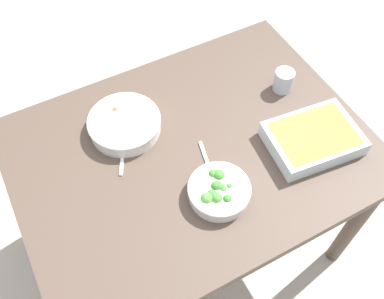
% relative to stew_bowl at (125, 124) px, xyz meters
% --- Properties ---
extents(ground_plane, '(6.00, 6.00, 0.00)m').
position_rel_stew_bowl_xyz_m(ground_plane, '(-0.17, 0.19, -0.77)').
color(ground_plane, '#B2A899').
extents(dining_table, '(1.20, 0.90, 0.74)m').
position_rel_stew_bowl_xyz_m(dining_table, '(-0.17, 0.19, -0.12)').
color(dining_table, '#4C3D33').
rests_on(dining_table, ground_plane).
extents(stew_bowl, '(0.25, 0.25, 0.06)m').
position_rel_stew_bowl_xyz_m(stew_bowl, '(0.00, 0.00, 0.00)').
color(stew_bowl, silver).
rests_on(stew_bowl, dining_table).
extents(broccoli_bowl, '(0.20, 0.20, 0.07)m').
position_rel_stew_bowl_xyz_m(broccoli_bowl, '(-0.16, 0.38, -0.00)').
color(broccoli_bowl, silver).
rests_on(broccoli_bowl, dining_table).
extents(baking_dish, '(0.32, 0.25, 0.06)m').
position_rel_stew_bowl_xyz_m(baking_dish, '(-0.54, 0.36, 0.00)').
color(baking_dish, silver).
rests_on(baking_dish, dining_table).
extents(drink_cup, '(0.07, 0.07, 0.08)m').
position_rel_stew_bowl_xyz_m(drink_cup, '(-0.60, 0.10, 0.01)').
color(drink_cup, '#B2BCC6').
rests_on(drink_cup, dining_table).
extents(spoon_by_stew, '(0.10, 0.16, 0.01)m').
position_rel_stew_bowl_xyz_m(spoon_by_stew, '(0.04, 0.07, -0.03)').
color(spoon_by_stew, silver).
rests_on(spoon_by_stew, dining_table).
extents(spoon_by_broccoli, '(0.06, 0.17, 0.01)m').
position_rel_stew_bowl_xyz_m(spoon_by_broccoli, '(-0.18, 0.28, -0.03)').
color(spoon_by_broccoli, silver).
rests_on(spoon_by_broccoli, dining_table).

